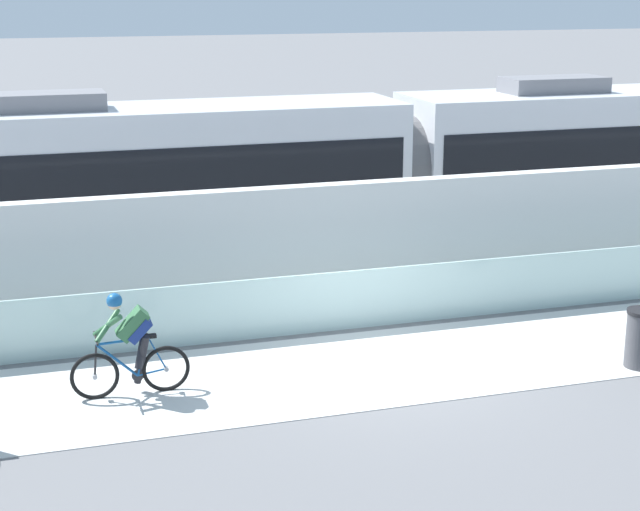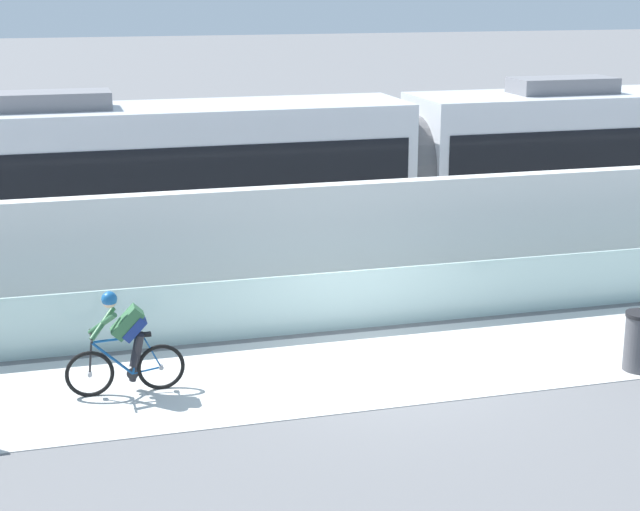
% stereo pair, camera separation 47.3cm
% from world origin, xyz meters
% --- Properties ---
extents(ground_plane, '(200.00, 200.00, 0.00)m').
position_xyz_m(ground_plane, '(0.00, 0.00, 0.00)').
color(ground_plane, slate).
extents(bike_path_deck, '(32.00, 3.20, 0.01)m').
position_xyz_m(bike_path_deck, '(0.00, 0.00, 0.01)').
color(bike_path_deck, silver).
rests_on(bike_path_deck, ground).
extents(glass_parapet, '(32.00, 0.05, 1.07)m').
position_xyz_m(glass_parapet, '(0.00, 1.85, 0.53)').
color(glass_parapet, silver).
rests_on(glass_parapet, ground).
extents(concrete_barrier_wall, '(32.00, 0.36, 2.26)m').
position_xyz_m(concrete_barrier_wall, '(0.00, 3.65, 1.13)').
color(concrete_barrier_wall, silver).
rests_on(concrete_barrier_wall, ground).
extents(tram_rail_near, '(32.00, 0.08, 0.01)m').
position_xyz_m(tram_rail_near, '(0.00, 6.13, 0.00)').
color(tram_rail_near, '#595654').
rests_on(tram_rail_near, ground).
extents(tram_rail_far, '(32.00, 0.08, 0.01)m').
position_xyz_m(tram_rail_far, '(0.00, 7.57, 0.00)').
color(tram_rail_far, '#595654').
rests_on(tram_rail_far, ground).
extents(tram, '(22.56, 2.54, 3.81)m').
position_xyz_m(tram, '(2.90, 6.85, 1.89)').
color(tram, silver).
rests_on(tram, ground).
extents(cyclist_on_bike, '(1.77, 0.58, 1.61)m').
position_xyz_m(cyclist_on_bike, '(-4.06, 0.00, 0.78)').
color(cyclist_on_bike, black).
rests_on(cyclist_on_bike, ground).
extents(trash_bin, '(0.51, 0.51, 0.96)m').
position_xyz_m(trash_bin, '(3.83, -1.25, 0.48)').
color(trash_bin, '#47474C').
rests_on(trash_bin, ground).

